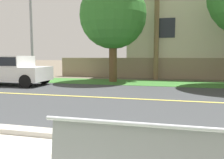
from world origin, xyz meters
The scene contains 10 objects.
ground_plane centered at (0.00, 8.00, 0.00)m, with size 140.00×140.00×0.00m, color #665B4C.
curb_edge centered at (0.00, 2.35, 0.06)m, with size 44.00×0.30×0.11m, color #ADA89E.
street_asphalt centered at (0.00, 6.50, 0.00)m, with size 52.00×8.00×0.01m, color #383A3D.
road_centre_line centered at (0.00, 6.50, 0.01)m, with size 48.00×0.14×0.01m, color #E0CC4C.
far_verge_grass centered at (0.00, 11.54, 0.01)m, with size 48.00×2.80×0.02m, color #38702D.
car_white_near centered at (-6.64, 8.90, 0.85)m, with size 4.30×1.86×1.54m.
streetlamp centered at (-6.64, 11.35, 3.86)m, with size 0.24×2.10×6.73m.
shade_tree_far_left centered at (-1.49, 11.60, 4.16)m, with size 3.88×3.88×6.40m.
garden_wall centered at (0.26, 14.56, 0.70)m, with size 13.00×0.36×1.40m, color gray.
house_across_street centered at (3.62, 17.76, 3.44)m, with size 10.68×6.91×6.79m.
Camera 1 is at (1.60, -1.47, 1.52)m, focal length 36.65 mm.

